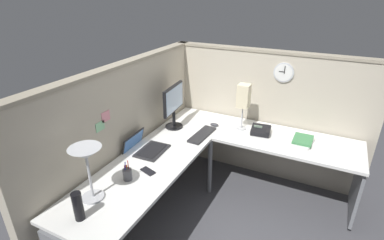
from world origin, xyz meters
The scene contains 18 objects.
ground_plane centered at (0.00, 0.00, 0.00)m, with size 6.80×6.80×0.00m, color #47474C.
cubicle_wall_back centered at (-0.36, 0.87, 0.79)m, with size 2.57×0.12×1.58m.
cubicle_wall_right centered at (0.87, -0.27, 0.79)m, with size 0.12×2.37×1.58m.
desk centered at (-0.15, -0.05, 0.63)m, with size 2.35×2.15×0.73m.
monitor centered at (0.20, 0.64, 1.02)m, with size 0.46×0.20×0.50m.
laptop centered at (-0.38, 0.66, 0.75)m, with size 0.35×0.39×0.22m.
keyboard centered at (0.15, 0.26, 0.74)m, with size 0.43×0.14×0.02m, color #232326.
computer_mouse centered at (0.44, 0.23, 0.75)m, with size 0.06×0.10×0.03m, color #38383D.
desk_lamp_dome centered at (-1.16, 0.58, 1.09)m, with size 0.24×0.24×0.44m.
pen_cup centered at (-0.85, 0.49, 0.78)m, with size 0.08×0.08×0.18m.
cell_phone centered at (-0.68, 0.40, 0.73)m, with size 0.07×0.14×0.01m, color black.
thermos_flask centered at (-1.37, 0.50, 0.84)m, with size 0.07×0.07×0.22m, color black.
office_phone centered at (0.48, -0.31, 0.77)m, with size 0.21×0.23×0.11m.
book_stack centered at (0.47, -0.74, 0.75)m, with size 0.31×0.25×0.04m.
desk_lamp_paper centered at (0.51, -0.07, 1.11)m, with size 0.13×0.13×0.53m.
wall_clock centered at (0.82, -0.41, 1.36)m, with size 0.04×0.22×0.22m.
pinned_note_leftmost centered at (-0.68, 0.82, 1.18)m, with size 0.10×0.00×0.09m, color pink.
pinned_note_middle centered at (-0.76, 0.82, 1.12)m, with size 0.10×0.00×0.08m, color #8CCC99.
Camera 1 is at (-2.44, -0.90, 2.22)m, focal length 27.37 mm.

